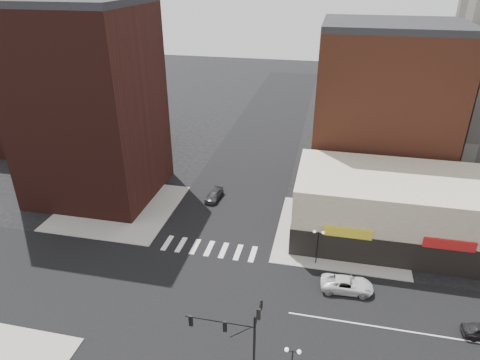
# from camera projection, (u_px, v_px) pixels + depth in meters

# --- Properties ---
(ground) EXTENTS (240.00, 240.00, 0.00)m
(ground) POSITION_uv_depth(u_px,v_px,m) (187.00, 297.00, 41.85)
(ground) COLOR black
(ground) RESTS_ON ground
(road_ew) EXTENTS (200.00, 14.00, 0.02)m
(road_ew) POSITION_uv_depth(u_px,v_px,m) (187.00, 297.00, 41.85)
(road_ew) COLOR black
(road_ew) RESTS_ON ground
(road_ns) EXTENTS (14.00, 200.00, 0.02)m
(road_ns) POSITION_uv_depth(u_px,v_px,m) (187.00, 297.00, 41.85)
(road_ns) COLOR black
(road_ns) RESTS_ON ground
(sidewalk_nw) EXTENTS (15.00, 15.00, 0.12)m
(sidewalk_nw) POSITION_uv_depth(u_px,v_px,m) (119.00, 207.00, 57.26)
(sidewalk_nw) COLOR gray
(sidewalk_nw) RESTS_ON ground
(sidewalk_ne) EXTENTS (15.00, 15.00, 0.12)m
(sidewalk_ne) POSITION_uv_depth(u_px,v_px,m) (340.00, 233.00, 51.69)
(sidewalk_ne) COLOR gray
(sidewalk_ne) RESTS_ON ground
(building_nw) EXTENTS (16.00, 15.00, 25.00)m
(building_nw) POSITION_uv_depth(u_px,v_px,m) (89.00, 107.00, 56.03)
(building_nw) COLOR #351510
(building_nw) RESTS_ON ground
(building_nw_low) EXTENTS (20.00, 18.00, 12.00)m
(building_nw_low) POSITION_uv_depth(u_px,v_px,m) (74.00, 112.00, 74.97)
(building_nw_low) COLOR #351510
(building_nw_low) RESTS_ON ground
(building_ne_midrise) EXTENTS (18.00, 15.00, 22.00)m
(building_ne_midrise) POSITION_uv_depth(u_px,v_px,m) (382.00, 112.00, 59.01)
(building_ne_midrise) COLOR brown
(building_ne_midrise) RESTS_ON ground
(building_ne_row) EXTENTS (24.20, 12.20, 8.00)m
(building_ne_row) POSITION_uv_depth(u_px,v_px,m) (400.00, 214.00, 49.43)
(building_ne_row) COLOR beige
(building_ne_row) RESTS_ON ground
(traffic_signal) EXTENTS (5.59, 3.09, 7.77)m
(traffic_signal) POSITION_uv_depth(u_px,v_px,m) (243.00, 332.00, 31.40)
(traffic_signal) COLOR black
(traffic_signal) RESTS_ON ground
(street_lamp_se_a) EXTENTS (1.22, 0.32, 4.16)m
(street_lamp_se_a) POSITION_uv_depth(u_px,v_px,m) (292.00, 359.00, 31.28)
(street_lamp_se_a) COLOR black
(street_lamp_se_a) RESTS_ON sidewalk_se
(street_lamp_ne) EXTENTS (1.22, 0.32, 4.16)m
(street_lamp_ne) POSITION_uv_depth(u_px,v_px,m) (318.00, 239.00, 45.05)
(street_lamp_ne) COLOR black
(street_lamp_ne) RESTS_ON sidewalk_ne
(white_suv) EXTENTS (5.30, 2.67, 1.44)m
(white_suv) POSITION_uv_depth(u_px,v_px,m) (347.00, 284.00, 42.43)
(white_suv) COLOR silver
(white_suv) RESTS_ON ground
(dark_sedan_north) EXTENTS (2.07, 4.34, 1.22)m
(dark_sedan_north) POSITION_uv_depth(u_px,v_px,m) (214.00, 195.00, 59.14)
(dark_sedan_north) COLOR black
(dark_sedan_north) RESTS_ON ground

